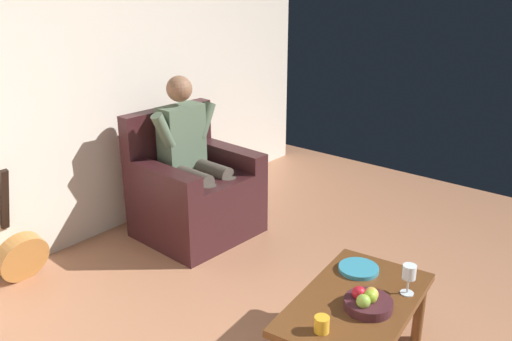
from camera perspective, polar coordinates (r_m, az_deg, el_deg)
The scene contains 9 objects.
wall_back at distance 4.03m, azimuth -21.93°, elevation 8.36°, with size 5.73×0.06×2.51m, color beige.
armchair at distance 4.30m, azimuth -6.62°, elevation -2.35°, with size 0.87×0.81×0.99m.
person_seated at distance 4.18m, azimuth -6.73°, elevation 1.85°, with size 0.62×0.57×1.26m.
coffee_table at distance 2.90m, azimuth 10.45°, elevation -14.36°, with size 0.99×0.64×0.42m.
guitar at distance 4.01m, azimuth -23.61°, elevation -7.87°, with size 0.35×0.32×0.92m.
wine_glass_near at distance 2.91m, azimuth 15.86°, elevation -10.48°, with size 0.07×0.07×0.17m.
fruit_bowl at distance 2.79m, azimuth 11.69°, elevation -13.41°, with size 0.24×0.24×0.11m.
decorative_dish at distance 3.10m, azimuth 10.79°, elevation -10.16°, with size 0.22×0.22×0.02m, color teal.
candle_jar at distance 2.60m, azimuth 6.96°, elevation -15.83°, with size 0.07×0.07×0.08m, color gold.
Camera 1 is at (1.91, 0.78, 2.00)m, focal length 37.88 mm.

